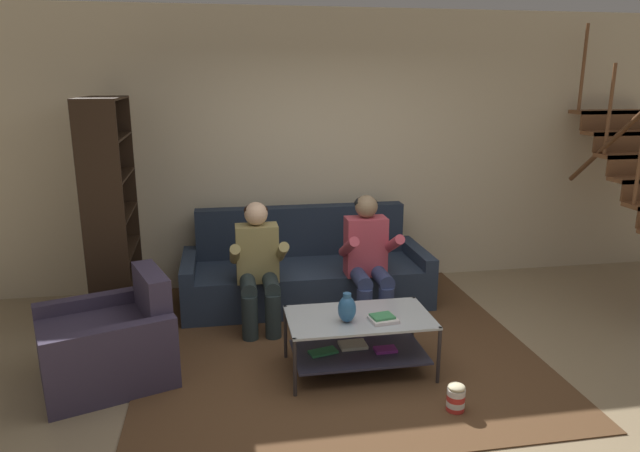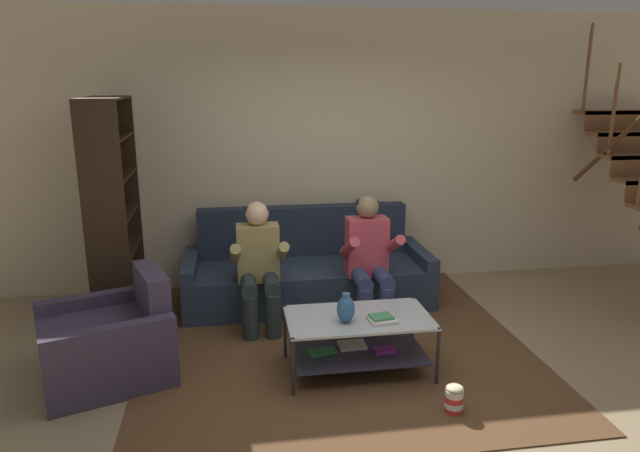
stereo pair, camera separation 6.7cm
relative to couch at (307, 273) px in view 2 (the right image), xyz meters
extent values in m
plane|color=#958060|center=(0.21, -1.85, -0.29)|extent=(16.80, 16.80, 0.00)
cube|color=beige|center=(0.21, 0.61, 1.16)|extent=(8.40, 0.12, 2.90)
cube|color=brown|center=(3.50, 0.09, 1.35)|extent=(0.93, 0.26, 0.04)
cube|color=brown|center=(3.50, -0.03, 1.26)|extent=(0.93, 0.02, 0.21)
cube|color=brown|center=(3.50, 0.35, 1.55)|extent=(0.93, 0.26, 0.04)
cube|color=brown|center=(3.50, 0.23, 1.47)|extent=(0.93, 0.02, 0.21)
cylinder|color=brown|center=(3.08, -0.16, 1.61)|extent=(0.04, 0.04, 0.90)
cylinder|color=brown|center=(3.08, 0.35, 2.02)|extent=(0.04, 0.04, 0.90)
cube|color=#263245|center=(0.00, -0.07, -0.09)|extent=(2.16, 0.91, 0.40)
cube|color=#202B3B|center=(0.00, 0.30, 0.37)|extent=(2.16, 0.18, 0.52)
cube|color=#263245|center=(-1.15, -0.07, -0.03)|extent=(0.13, 0.91, 0.52)
cube|color=#263245|center=(1.15, -0.07, -0.03)|extent=(0.13, 0.91, 0.52)
cylinder|color=#242E30|center=(-0.61, -0.83, -0.09)|extent=(0.14, 0.14, 0.40)
cylinder|color=#242E30|center=(-0.41, -0.83, -0.09)|extent=(0.14, 0.14, 0.40)
cylinder|color=#242E30|center=(-0.61, -0.65, 0.15)|extent=(0.14, 0.42, 0.14)
cylinder|color=#242E30|center=(-0.41, -0.65, 0.15)|extent=(0.14, 0.42, 0.14)
cube|color=#978952|center=(-0.51, -0.44, 0.37)|extent=(0.38, 0.22, 0.52)
cylinder|color=#978952|center=(-0.71, -0.62, 0.43)|extent=(0.09, 0.49, 0.31)
cylinder|color=#978952|center=(-0.30, -0.62, 0.43)|extent=(0.09, 0.49, 0.31)
sphere|color=beige|center=(-0.51, -0.44, 0.74)|extent=(0.21, 0.21, 0.21)
ellipsoid|color=black|center=(-0.51, -0.42, 0.77)|extent=(0.21, 0.21, 0.13)
cylinder|color=navy|center=(0.41, -0.83, -0.09)|extent=(0.14, 0.14, 0.40)
cylinder|color=navy|center=(0.61, -0.83, -0.09)|extent=(0.14, 0.14, 0.40)
cylinder|color=navy|center=(0.41, -0.65, 0.15)|extent=(0.14, 0.42, 0.14)
cylinder|color=navy|center=(0.61, -0.65, 0.15)|extent=(0.14, 0.42, 0.14)
cube|color=#BE4454|center=(0.51, -0.44, 0.39)|extent=(0.38, 0.22, 0.55)
cylinder|color=#BE4454|center=(0.30, -0.62, 0.44)|extent=(0.09, 0.49, 0.31)
cylinder|color=#BE4454|center=(0.71, -0.62, 0.44)|extent=(0.09, 0.49, 0.31)
sphere|color=#8D7355|center=(0.51, -0.44, 0.77)|extent=(0.21, 0.21, 0.21)
ellipsoid|color=black|center=(0.51, -0.42, 0.80)|extent=(0.21, 0.21, 0.13)
cube|color=#AEB6BD|center=(0.19, -1.51, 0.15)|extent=(1.09, 0.62, 0.02)
cube|color=#303045|center=(0.19, -1.51, -0.13)|extent=(1.01, 0.57, 0.02)
cylinder|color=#2D2829|center=(-0.34, -1.81, -0.06)|extent=(0.03, 0.03, 0.45)
cylinder|color=#2D2829|center=(0.72, -1.81, -0.06)|extent=(0.03, 0.03, 0.45)
cylinder|color=#2D2829|center=(-0.34, -1.22, -0.06)|extent=(0.03, 0.03, 0.45)
cylinder|color=#2D2829|center=(0.72, -1.22, -0.06)|extent=(0.03, 0.03, 0.45)
cube|color=#328D53|center=(-0.09, -1.50, -0.11)|extent=(0.23, 0.16, 0.02)
cube|color=silver|center=(0.16, -1.43, -0.11)|extent=(0.21, 0.16, 0.03)
cube|color=purple|center=(0.39, -1.55, -0.11)|extent=(0.17, 0.11, 0.02)
cube|color=brown|center=(0.09, -0.89, -0.29)|extent=(3.18, 3.45, 0.01)
cube|color=#776655|center=(0.09, -0.89, -0.28)|extent=(1.75, 1.90, 0.00)
ellipsoid|color=#2B5E91|center=(0.07, -1.59, 0.26)|extent=(0.14, 0.14, 0.20)
cylinder|color=#2B5E91|center=(0.07, -1.59, 0.36)|extent=(0.06, 0.06, 0.05)
cube|color=silver|center=(0.34, -1.63, 0.18)|extent=(0.21, 0.19, 0.03)
cube|color=#3A8953|center=(0.34, -1.62, 0.20)|extent=(0.18, 0.16, 0.02)
cube|color=black|center=(-1.77, -0.62, 0.73)|extent=(0.35, 0.03, 2.05)
cube|color=black|center=(-1.80, 0.29, 0.73)|extent=(0.35, 0.03, 2.05)
cube|color=black|center=(-1.95, -0.17, 0.73)|extent=(0.05, 0.93, 2.05)
cube|color=black|center=(-1.78, -0.16, -0.28)|extent=(0.37, 0.90, 0.02)
cube|color=black|center=(-1.78, -0.16, 0.05)|extent=(0.37, 0.90, 0.02)
cube|color=black|center=(-1.78, -0.16, 0.39)|extent=(0.37, 0.90, 0.02)
cube|color=black|center=(-1.78, -0.16, 0.73)|extent=(0.37, 0.90, 0.02)
cube|color=black|center=(-1.78, -0.16, 1.07)|extent=(0.37, 0.90, 0.02)
cube|color=black|center=(-1.78, -0.16, 1.41)|extent=(0.37, 0.90, 0.02)
cube|color=black|center=(-1.78, -0.16, 1.75)|extent=(0.37, 0.90, 0.02)
cube|color=gold|center=(-1.73, -0.58, -0.16)|extent=(0.23, 0.04, 0.23)
cube|color=red|center=(-1.74, -0.54, -0.14)|extent=(0.24, 0.03, 0.27)
cube|color=#996C52|center=(-1.75, -0.49, -0.14)|extent=(0.27, 0.06, 0.25)
cube|color=#2A2E2C|center=(-1.75, -0.44, -0.18)|extent=(0.26, 0.04, 0.19)
cube|color=#A27143|center=(-1.74, -0.39, -0.14)|extent=(0.23, 0.06, 0.26)
cube|color=#9B744F|center=(-1.74, -0.34, -0.17)|extent=(0.23, 0.04, 0.21)
cube|color=#3A3148|center=(-1.70, -1.32, -0.06)|extent=(1.04, 0.85, 0.46)
cube|color=#3A3148|center=(-1.35, -1.20, 0.34)|extent=(0.35, 0.61, 0.34)
cube|color=#3A3148|center=(-1.81, -0.99, -0.01)|extent=(0.88, 0.40, 0.56)
cube|color=#3A3148|center=(-1.58, -1.65, -0.01)|extent=(0.88, 0.40, 0.56)
cylinder|color=red|center=(0.71, -2.17, -0.27)|extent=(0.12, 0.12, 0.04)
cylinder|color=white|center=(0.71, -2.17, -0.23)|extent=(0.12, 0.12, 0.04)
cylinder|color=red|center=(0.71, -2.17, -0.19)|extent=(0.12, 0.12, 0.04)
cylinder|color=white|center=(0.71, -2.17, -0.14)|extent=(0.12, 0.12, 0.04)
ellipsoid|color=beige|center=(0.71, -2.17, -0.11)|extent=(0.12, 0.12, 0.04)
camera|label=1|loc=(-0.79, -5.41, 1.91)|focal=32.00mm
camera|label=2|loc=(-0.72, -5.42, 1.91)|focal=32.00mm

